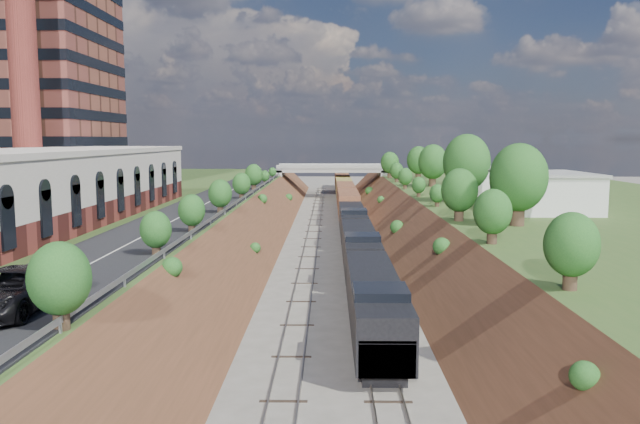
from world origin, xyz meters
TOP-DOWN VIEW (x-y plane):
  - platform_left at (-33.00, 60.00)m, footprint 44.00×180.00m
  - platform_right at (33.00, 60.00)m, footprint 44.00×180.00m
  - embankment_left at (-11.00, 60.00)m, footprint 10.00×180.00m
  - embankment_right at (11.00, 60.00)m, footprint 10.00×180.00m
  - rail_left_track at (-2.60, 60.00)m, footprint 1.58×180.00m
  - rail_right_track at (2.60, 60.00)m, footprint 1.58×180.00m
  - road at (-15.50, 60.00)m, footprint 8.00×180.00m
  - guardrail at (-11.40, 59.80)m, footprint 0.10×171.00m
  - commercial_building at (-28.00, 38.00)m, footprint 14.30×62.30m
  - smokestack at (-36.00, 56.00)m, footprint 3.20×3.20m
  - overpass at (0.00, 122.00)m, footprint 24.50×8.30m
  - white_building_near at (23.50, 52.00)m, footprint 9.00×12.00m
  - white_building_far at (23.00, 74.00)m, footprint 8.00×10.00m
  - tree_right_large at (17.00, 40.00)m, footprint 5.25×5.25m
  - tree_left_crest at (-11.80, 20.00)m, footprint 2.45×2.45m
  - freight_train at (2.60, 87.62)m, footprint 3.17×144.37m
  - suv at (-14.82, 10.23)m, footprint 3.50×7.21m

SIDE VIEW (x-z plane):
  - embankment_left at x=-11.00m, z-range -5.00..5.00m
  - embankment_right at x=11.00m, z-range -5.00..5.00m
  - rail_left_track at x=-2.60m, z-range 0.00..0.18m
  - rail_right_track at x=2.60m, z-range 0.00..0.18m
  - platform_left at x=-33.00m, z-range 0.00..5.00m
  - platform_right at x=33.00m, z-range 0.00..5.00m
  - freight_train at x=2.60m, z-range 0.32..5.02m
  - overpass at x=0.00m, z-range 1.22..8.62m
  - road at x=-15.50m, z-range 5.00..5.10m
  - guardrail at x=-11.40m, z-range 5.20..5.90m
  - suv at x=-14.82m, z-range 5.10..7.08m
  - white_building_far at x=23.00m, z-range 5.00..8.60m
  - white_building_near at x=23.50m, z-range 5.00..9.00m
  - tree_left_crest at x=-11.80m, z-range 5.26..8.82m
  - commercial_building at x=-28.00m, z-range 5.01..12.01m
  - tree_right_large at x=17.00m, z-range 5.58..13.19m
  - smokestack at x=-36.00m, z-range 5.00..45.00m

